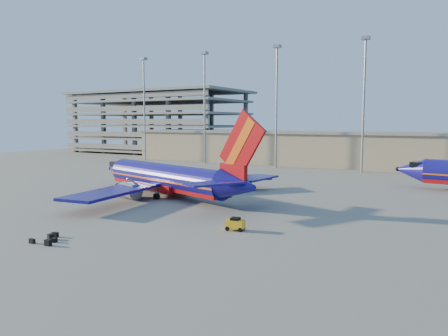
# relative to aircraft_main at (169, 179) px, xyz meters

# --- Properties ---
(ground) EXTENTS (220.00, 220.00, 0.00)m
(ground) POSITION_rel_aircraft_main_xyz_m (2.41, -0.66, -2.63)
(ground) COLOR slate
(ground) RESTS_ON ground
(terminal_building) EXTENTS (122.00, 16.00, 8.50)m
(terminal_building) POSITION_rel_aircraft_main_xyz_m (12.41, 57.34, 1.68)
(terminal_building) COLOR gray
(terminal_building) RESTS_ON ground
(parking_garage) EXTENTS (62.00, 32.00, 21.40)m
(parking_garage) POSITION_rel_aircraft_main_xyz_m (-59.59, 73.39, 9.10)
(parking_garage) COLOR slate
(parking_garage) RESTS_ON ground
(light_mast_row) EXTENTS (101.60, 1.60, 28.65)m
(light_mast_row) POSITION_rel_aircraft_main_xyz_m (7.41, 45.34, 14.92)
(light_mast_row) COLOR gray
(light_mast_row) RESTS_ON ground
(aircraft_main) EXTENTS (35.28, 33.39, 12.32)m
(aircraft_main) POSITION_rel_aircraft_main_xyz_m (0.00, 0.00, 0.00)
(aircraft_main) COLOR navy
(aircraft_main) RESTS_ON ground
(baggage_tug) EXTENTS (1.96, 1.36, 1.30)m
(baggage_tug) POSITION_rel_aircraft_main_xyz_m (17.83, -12.80, -1.95)
(baggage_tug) COLOR yellow
(baggage_tug) RESTS_ON ground
(luggage_pile) EXTENTS (2.51, 2.84, 0.54)m
(luggage_pile) POSITION_rel_aircraft_main_xyz_m (5.03, -24.87, -2.39)
(luggage_pile) COLOR black
(luggage_pile) RESTS_ON ground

